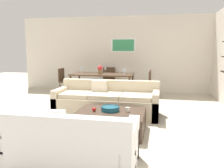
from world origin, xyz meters
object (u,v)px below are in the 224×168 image
at_px(sofa_beige, 107,102).
at_px(wine_glass_head, 105,69).
at_px(decorative_bowl, 110,108).
at_px(dining_chair_head, 108,78).
at_px(wine_glass_right_near, 124,71).
at_px(apple_on_coffee_table, 94,109).
at_px(dining_table, 102,76).
at_px(wine_glass_left_far, 82,69).
at_px(loveseat_white, 71,145).
at_px(dining_chair_right_near, 146,83).
at_px(centerpiece_vase, 100,69).
at_px(candle_jar, 127,109).
at_px(wine_glass_right_far, 125,70).
at_px(coffee_table, 110,122).
at_px(dining_chair_left_far, 65,79).
at_px(dining_chair_right_far, 147,82).

height_order(sofa_beige, wine_glass_head, wine_glass_head).
height_order(decorative_bowl, wine_glass_head, wine_glass_head).
height_order(dining_chair_head, wine_glass_right_near, wine_glass_right_near).
relative_size(apple_on_coffee_table, wine_glass_right_near, 0.45).
xyz_separation_m(dining_table, wine_glass_left_far, (-0.72, 0.11, 0.20)).
height_order(sofa_beige, loveseat_white, same).
bearing_deg(apple_on_coffee_table, decorative_bowl, 18.78).
relative_size(dining_table, wine_glass_left_far, 10.33).
height_order(apple_on_coffee_table, dining_chair_right_near, dining_chair_right_near).
relative_size(dining_table, dining_chair_head, 2.25).
height_order(wine_glass_head, centerpiece_vase, centerpiece_vase).
bearing_deg(candle_jar, wine_glass_right_far, 99.42).
height_order(coffee_table, wine_glass_right_far, wine_glass_right_far).
relative_size(loveseat_white, dining_table, 0.84).
bearing_deg(wine_glass_head, sofa_beige, -75.76).
height_order(wine_glass_right_far, wine_glass_right_near, same).
bearing_deg(dining_table, apple_on_coffee_table, -78.65).
bearing_deg(apple_on_coffee_table, loveseat_white, -86.55).
bearing_deg(centerpiece_vase, wine_glass_right_near, -4.20).
relative_size(decorative_bowl, candle_jar, 4.21).
height_order(dining_chair_left_far, wine_glass_left_far, wine_glass_left_far).
bearing_deg(dining_table, wine_glass_right_far, 9.02).
xyz_separation_m(sofa_beige, candle_jar, (0.63, -1.04, 0.13)).
bearing_deg(coffee_table, sofa_beige, 106.20).
bearing_deg(dining_chair_right_near, decorative_bowl, -99.34).
relative_size(candle_jar, wine_glass_right_near, 0.48).
height_order(dining_chair_right_far, centerpiece_vase, centerpiece_vase).
xyz_separation_m(wine_glass_right_far, centerpiece_vase, (-0.79, -0.17, 0.03)).
relative_size(decorative_bowl, centerpiece_vase, 1.29).
bearing_deg(sofa_beige, dining_chair_right_far, 70.77).
relative_size(apple_on_coffee_table, dining_chair_left_far, 0.09).
xyz_separation_m(wine_glass_head, wine_glass_left_far, (-0.72, -0.29, 0.01)).
bearing_deg(dining_table, decorative_bowl, -73.28).
bearing_deg(dining_chair_head, wine_glass_right_far, -46.32).
relative_size(loveseat_white, decorative_bowl, 4.87).
relative_size(coffee_table, wine_glass_left_far, 6.53).
bearing_deg(wine_glass_head, coffee_table, -75.14).
xyz_separation_m(dining_chair_right_near, wine_glass_right_near, (-0.68, 0.09, 0.36)).
distance_m(loveseat_white, dining_table, 4.60).
xyz_separation_m(dining_chair_right_far, dining_chair_right_near, (0.00, -0.42, 0.00)).
relative_size(dining_table, dining_chair_right_far, 2.25).
distance_m(apple_on_coffee_table, wine_glass_head, 3.66).
relative_size(dining_chair_left_far, wine_glass_right_far, 5.18).
bearing_deg(wine_glass_head, wine_glass_right_near, -35.64).
xyz_separation_m(coffee_table, dining_chair_head, (-0.94, 4.01, 0.31)).
relative_size(dining_table, centerpiece_vase, 7.47).
xyz_separation_m(decorative_bowl, dining_chair_left_far, (-2.32, 3.29, 0.08)).
bearing_deg(coffee_table, dining_chair_head, 103.20).
bearing_deg(dining_table, wine_glass_right_near, -9.02).
distance_m(dining_chair_right_far, dining_chair_left_far, 2.79).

